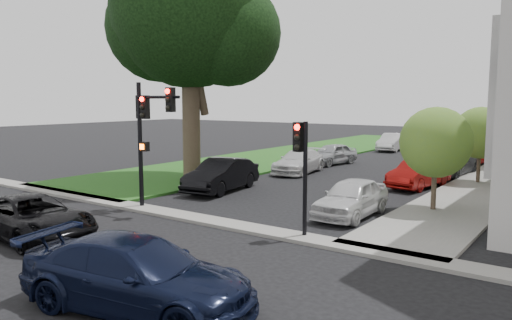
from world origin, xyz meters
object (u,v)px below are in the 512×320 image
Objects in this scene: eucalyptus at (189,10)px; car_parked_4 at (480,148)px; small_tree_a at (436,142)px; car_cross_near at (31,217)px; car_parked_7 at (332,154)px; car_parked_5 at (221,175)px; traffic_signal_secondary at (302,157)px; car_parked_3 at (469,154)px; car_parked_6 at (299,161)px; car_parked_0 at (351,198)px; car_parked_2 at (445,163)px; car_parked_1 at (419,173)px; small_tree_c at (505,123)px; traffic_signal_main at (147,122)px; small_tree_b at (480,133)px; car_cross_far at (137,275)px; car_parked_9 at (392,142)px.

eucalyptus is 2.89× the size of car_parked_4.
small_tree_a is (13.47, -0.42, -6.48)m from eucalyptus.
small_tree_a is 0.83× the size of car_cross_near.
car_parked_5 is at bearing -79.74° from car_parked_7.
traffic_signal_secondary is at bearing -42.09° from car_parked_5.
car_parked_5 is (-7.58, -17.33, 0.05)m from car_parked_3.
car_parked_7 is (-0.55, 22.23, 0.03)m from car_cross_near.
eucalyptus is 10.89m from car_parked_6.
eucalyptus is 14.95m from small_tree_a.
car_parked_0 is 1.01× the size of car_parked_7.
car_parked_1 is at bearing -85.98° from car_parked_2.
small_tree_a is 15.28m from small_tree_c.
car_parked_6 is (3.68, 5.63, -8.56)m from eucalyptus.
traffic_signal_main is 1.17× the size of car_parked_3.
traffic_signal_main is 23.57m from car_parked_3.
car_parked_1 is (0.11, 7.82, -0.01)m from car_parked_0.
car_parked_2 is at bearing 102.48° from small_tree_a.
traffic_signal_secondary is (-2.40, -14.36, -0.09)m from small_tree_b.
traffic_signal_secondary reaches higher than car_parked_5.
car_cross_far is at bearing -66.35° from car_parked_5.
car_parked_7 is at bearing 91.35° from traffic_signal_main.
car_cross_far reaches higher than car_parked_6.
car_cross_near is 0.95× the size of car_parked_2.
small_tree_a is 24.37m from car_parked_9.
eucalyptus is 21.02m from small_tree_c.
small_tree_c is 0.87× the size of traffic_signal_main.
car_parked_3 is (-2.20, 7.88, -1.97)m from small_tree_b.
car_cross_near is at bearing -79.32° from car_parked_7.
eucalyptus reaches higher than car_parked_0.
small_tree_b is 0.96× the size of car_parked_7.
car_parked_4 is (-0.36, 28.22, -1.96)m from traffic_signal_secondary.
small_tree_a is 0.94× the size of small_tree_c.
car_parked_5 is at bearing -171.91° from small_tree_a.
small_tree_b is (0.00, 8.06, -0.07)m from small_tree_a.
small_tree_a reaches higher than car_parked_2.
small_tree_c is at bearing 35.52° from car_parked_6.
small_tree_c reaches higher than car_parked_1.
car_parked_4 is at bearing 63.54° from eucalyptus.
car_parked_7 is (-7.60, 17.11, -1.91)m from traffic_signal_secondary.
car_parked_4 is at bearing 76.37° from traffic_signal_main.
small_tree_a is 1.02× the size of small_tree_b.
car_parked_9 is (-0.16, 23.55, -0.04)m from car_parked_5.
car_parked_6 is 4.76m from car_parked_7.
car_cross_near is at bearing -104.91° from car_parked_1.
car_parked_1 is (7.21, 16.64, 0.02)m from car_cross_near.
small_tree_b is 0.78× the size of car_parked_2.
car_parked_2 is at bearing 98.77° from car_parked_1.
car_parked_1 is at bearing 32.77° from car_parked_5.
traffic_signal_secondary is 0.81× the size of car_parked_4.
car_parked_0 is at bearing -102.41° from small_tree_b.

